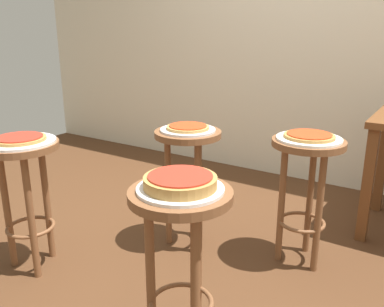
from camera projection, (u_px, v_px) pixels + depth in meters
The scene contains 13 objects.
ground_plane at pixel (205, 263), 2.27m from camera, with size 6.00×6.00×0.00m, color #4C2D19.
stool_foreground at pixel (181, 237), 1.50m from camera, with size 0.38×0.38×0.70m.
serving_plate_foreground at pixel (180, 189), 1.44m from camera, with size 0.31×0.31×0.01m, color silver.
pizza_foreground at pixel (180, 181), 1.44m from camera, with size 0.26×0.26×0.05m.
stool_middle at pixel (24, 177), 2.10m from camera, with size 0.38×0.38×0.70m.
serving_plate_middle at pixel (20, 142), 2.05m from camera, with size 0.35×0.35×0.01m, color silver.
pizza_middle at pixel (19, 139), 2.04m from camera, with size 0.26×0.26×0.02m.
stool_leftside at pixel (188, 162), 2.34m from camera, with size 0.38×0.38×0.70m.
serving_plate_leftside at pixel (188, 130), 2.28m from camera, with size 0.31×0.31×0.01m, color silver.
pizza_leftside at pixel (188, 127), 2.28m from camera, with size 0.24×0.24×0.02m.
stool_rear at pixel (306, 174), 2.16m from camera, with size 0.38×0.38×0.70m.
serving_plate_rear at pixel (309, 139), 2.10m from camera, with size 0.33×0.33×0.01m, color white.
pizza_rear at pixel (309, 136), 2.10m from camera, with size 0.26×0.26×0.02m.
Camera 1 is at (1.03, -1.71, 1.25)m, focal length 38.23 mm.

